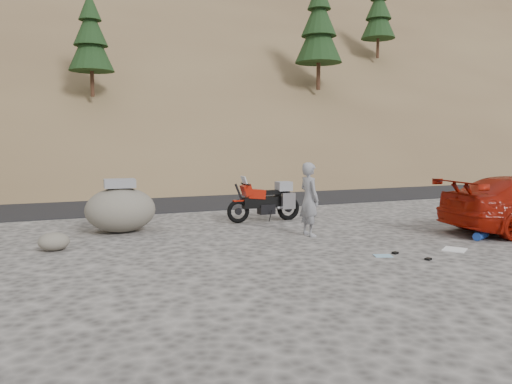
{
  "coord_description": "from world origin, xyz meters",
  "views": [
    {
      "loc": [
        -5.67,
        -9.7,
        2.27
      ],
      "look_at": [
        -1.14,
        1.55,
        1.0
      ],
      "focal_mm": 35.0,
      "sensor_mm": 36.0,
      "label": 1
    }
  ],
  "objects": [
    {
      "name": "ground",
      "position": [
        0.0,
        0.0,
        0.0
      ],
      "size": [
        140.0,
        140.0,
        0.0
      ],
      "primitive_type": "plane",
      "color": "#43403E",
      "rests_on": "ground"
    },
    {
      "name": "road",
      "position": [
        0.0,
        9.0,
        0.0
      ],
      "size": [
        120.0,
        7.0,
        0.05
      ],
      "primitive_type": "cube",
      "color": "black",
      "rests_on": "ground"
    },
    {
      "name": "hillside",
      "position": [
        -0.05,
        40.88,
        11.08
      ],
      "size": [
        120.0,
        73.0,
        46.72
      ],
      "color": "brown",
      "rests_on": "ground"
    },
    {
      "name": "motorcycle",
      "position": [
        -0.21,
        3.0,
        0.56
      ],
      "size": [
        2.2,
        0.65,
        1.31
      ],
      "rotation": [
        0.0,
        0.0,
        0.02
      ],
      "color": "black",
      "rests_on": "ground"
    },
    {
      "name": "man",
      "position": [
        -0.13,
        0.68,
        0.0
      ],
      "size": [
        0.46,
        0.67,
        1.75
      ],
      "primitive_type": "imported",
      "rotation": [
        0.0,
        0.0,
        1.64
      ],
      "color": "gray",
      "rests_on": "ground"
    },
    {
      "name": "boulder",
      "position": [
        -4.22,
        2.83,
        0.57
      ],
      "size": [
        2.02,
        1.84,
        1.29
      ],
      "rotation": [
        0.0,
        0.0,
        -0.26
      ],
      "color": "#5E5951",
      "rests_on": "ground"
    },
    {
      "name": "small_rock",
      "position": [
        -5.76,
        1.22,
        0.19
      ],
      "size": [
        0.78,
        0.75,
        0.38
      ],
      "rotation": [
        0.0,
        0.0,
        -0.36
      ],
      "color": "#5E5951",
      "rests_on": "ground"
    },
    {
      "name": "gear_white_cloth",
      "position": [
        1.94,
        -1.83,
        0.01
      ],
      "size": [
        0.64,
        0.63,
        0.02
      ],
      "primitive_type": "cube",
      "rotation": [
        0.0,
        0.0,
        0.63
      ],
      "color": "white",
      "rests_on": "ground"
    },
    {
      "name": "gear_blue_mat",
      "position": [
        3.29,
        -1.21,
        0.1
      ],
      "size": [
        0.51,
        0.37,
        0.19
      ],
      "primitive_type": "cylinder",
      "rotation": [
        0.0,
        1.57,
        0.41
      ],
      "color": "#1B40A6",
      "rests_on": "ground"
    },
    {
      "name": "gear_glove_a",
      "position": [
        0.83,
        -2.32,
        0.02
      ],
      "size": [
        0.16,
        0.14,
        0.04
      ],
      "primitive_type": "cube",
      "rotation": [
        0.0,
        0.0,
        0.41
      ],
      "color": "black",
      "rests_on": "ground"
    },
    {
      "name": "gear_glove_b",
      "position": [
        0.57,
        -1.66,
        0.02
      ],
      "size": [
        0.14,
        0.12,
        0.04
      ],
      "primitive_type": "cube",
      "rotation": [
        0.0,
        0.0,
        0.3
      ],
      "color": "black",
      "rests_on": "ground"
    },
    {
      "name": "gear_blue_cloth",
      "position": [
        0.23,
        -1.74,
        0.01
      ],
      "size": [
        0.4,
        0.35,
        0.01
      ],
      "primitive_type": "cube",
      "rotation": [
        0.0,
        0.0,
        -0.34
      ],
      "color": "#82AFCA",
      "rests_on": "ground"
    }
  ]
}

